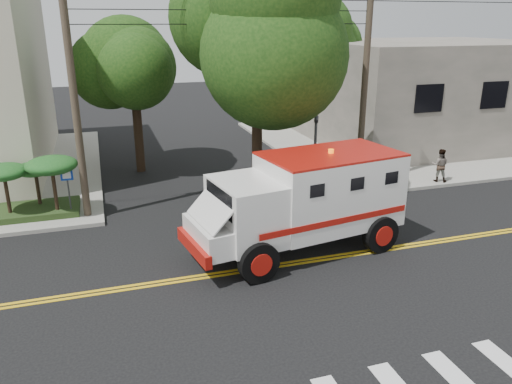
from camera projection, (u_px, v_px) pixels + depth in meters
name	position (u px, v px, depth m)	size (l,w,h in m)	color
ground	(274.00, 266.00, 15.71)	(100.00, 100.00, 0.00)	black
sidewalk_ne	(403.00, 141.00, 31.72)	(17.00, 17.00, 0.15)	gray
building_right	(423.00, 90.00, 31.60)	(14.00, 12.00, 6.00)	#605C52
utility_pole_left	(75.00, 103.00, 18.05)	(0.28, 0.28, 9.00)	#382D23
utility_pole_right	(364.00, 89.00, 21.64)	(0.28, 0.28, 9.00)	#382D23
tree_main	(270.00, 24.00, 19.52)	(6.08, 5.70, 9.85)	black
tree_left	(140.00, 56.00, 23.70)	(4.48, 4.20, 7.70)	black
tree_right	(325.00, 42.00, 30.47)	(4.80, 4.50, 8.20)	black
traffic_signal	(315.00, 148.00, 21.12)	(0.15, 0.18, 3.60)	#3F3F42
accessibility_sign	(68.00, 185.00, 19.05)	(0.45, 0.10, 2.02)	#3F3F42
palm_planter	(33.00, 178.00, 19.01)	(3.52, 2.63, 2.36)	#1E3314
armored_truck	(305.00, 198.00, 16.27)	(7.46, 3.80, 3.25)	silver
pedestrian_a	(330.00, 162.00, 23.75)	(0.58, 0.38, 1.60)	gray
pedestrian_b	(440.00, 165.00, 23.28)	(0.76, 0.59, 1.56)	gray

